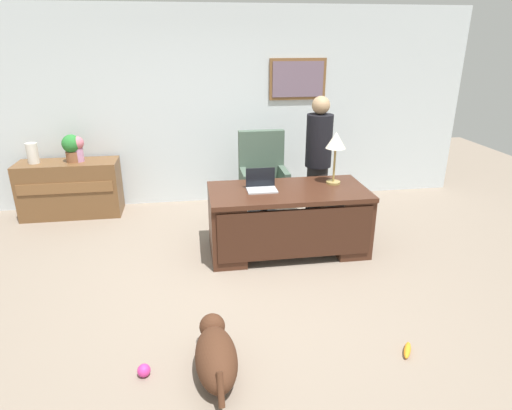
{
  "coord_description": "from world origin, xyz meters",
  "views": [
    {
      "loc": [
        -0.54,
        -3.6,
        2.28
      ],
      "look_at": [
        0.07,
        0.3,
        0.75
      ],
      "focal_mm": 30.45,
      "sensor_mm": 36.0,
      "label": 1
    }
  ],
  "objects_px": {
    "dog_toy_ball": "(144,370)",
    "dog_toy_bone": "(407,350)",
    "dog_lying": "(216,354)",
    "laptop": "(261,184)",
    "vase_empty": "(32,153)",
    "armchair": "(263,181)",
    "potted_plant": "(72,147)",
    "person_standing": "(318,161)",
    "vase_with_flowers": "(78,147)",
    "credenza": "(71,189)",
    "desk_lamp": "(336,144)",
    "desk": "(288,219)"
  },
  "relations": [
    {
      "from": "dog_toy_ball",
      "to": "dog_toy_bone",
      "type": "distance_m",
      "value": 1.99
    },
    {
      "from": "dog_lying",
      "to": "laptop",
      "type": "xyz_separation_m",
      "value": [
        0.64,
        1.88,
        0.63
      ]
    },
    {
      "from": "dog_lying",
      "to": "vase_empty",
      "type": "relative_size",
      "value": 3.04
    },
    {
      "from": "dog_lying",
      "to": "dog_toy_ball",
      "type": "relative_size",
      "value": 8.57
    },
    {
      "from": "armchair",
      "to": "laptop",
      "type": "bearing_deg",
      "value": -100.92
    },
    {
      "from": "laptop",
      "to": "potted_plant",
      "type": "xyz_separation_m",
      "value": [
        -2.27,
        1.44,
        0.16
      ]
    },
    {
      "from": "person_standing",
      "to": "potted_plant",
      "type": "height_order",
      "value": "person_standing"
    },
    {
      "from": "vase_with_flowers",
      "to": "credenza",
      "type": "bearing_deg",
      "value": -179.52
    },
    {
      "from": "desk_lamp",
      "to": "potted_plant",
      "type": "relative_size",
      "value": 1.63
    },
    {
      "from": "dog_lying",
      "to": "armchair",
      "type": "bearing_deg",
      "value": 73.83
    },
    {
      "from": "credenza",
      "to": "vase_empty",
      "type": "xyz_separation_m",
      "value": [
        -0.4,
        0.0,
        0.51
      ]
    },
    {
      "from": "credenza",
      "to": "vase_empty",
      "type": "relative_size",
      "value": 4.84
    },
    {
      "from": "armchair",
      "to": "potted_plant",
      "type": "xyz_separation_m",
      "value": [
        -2.46,
        0.46,
        0.44
      ]
    },
    {
      "from": "vase_empty",
      "to": "person_standing",
      "type": "bearing_deg",
      "value": -12.98
    },
    {
      "from": "armchair",
      "to": "dog_toy_ball",
      "type": "height_order",
      "value": "armchair"
    },
    {
      "from": "vase_with_flowers",
      "to": "dog_toy_bone",
      "type": "relative_size",
      "value": 1.69
    },
    {
      "from": "dog_toy_ball",
      "to": "desk_lamp",
      "type": "bearing_deg",
      "value": 43.95
    },
    {
      "from": "desk_lamp",
      "to": "potted_plant",
      "type": "height_order",
      "value": "desk_lamp"
    },
    {
      "from": "credenza",
      "to": "dog_toy_bone",
      "type": "xyz_separation_m",
      "value": [
        3.2,
        -3.34,
        -0.35
      ]
    },
    {
      "from": "desk_lamp",
      "to": "potted_plant",
      "type": "distance_m",
      "value": 3.4
    },
    {
      "from": "credenza",
      "to": "vase_with_flowers",
      "type": "bearing_deg",
      "value": 0.48
    },
    {
      "from": "potted_plant",
      "to": "desk",
      "type": "bearing_deg",
      "value": -30.64
    },
    {
      "from": "laptop",
      "to": "armchair",
      "type": "bearing_deg",
      "value": 79.08
    },
    {
      "from": "person_standing",
      "to": "dog_toy_ball",
      "type": "bearing_deg",
      "value": -128.72
    },
    {
      "from": "desk_lamp",
      "to": "vase_with_flowers",
      "type": "relative_size",
      "value": 1.76
    },
    {
      "from": "desk",
      "to": "person_standing",
      "type": "distance_m",
      "value": 0.98
    },
    {
      "from": "desk",
      "to": "dog_lying",
      "type": "relative_size",
      "value": 2.14
    },
    {
      "from": "armchair",
      "to": "dog_toy_ball",
      "type": "distance_m",
      "value": 3.16
    },
    {
      "from": "potted_plant",
      "to": "laptop",
      "type": "bearing_deg",
      "value": -32.4
    },
    {
      "from": "credenza",
      "to": "armchair",
      "type": "distance_m",
      "value": 2.6
    },
    {
      "from": "desk",
      "to": "potted_plant",
      "type": "bearing_deg",
      "value": 149.36
    },
    {
      "from": "dog_toy_ball",
      "to": "credenza",
      "type": "bearing_deg",
      "value": 110.2
    },
    {
      "from": "desk",
      "to": "armchair",
      "type": "distance_m",
      "value": 1.06
    },
    {
      "from": "person_standing",
      "to": "dog_lying",
      "type": "relative_size",
      "value": 2.02
    },
    {
      "from": "desk",
      "to": "vase_empty",
      "type": "xyz_separation_m",
      "value": [
        -3.06,
        1.52,
        0.48
      ]
    },
    {
      "from": "desk",
      "to": "dog_toy_bone",
      "type": "distance_m",
      "value": 1.94
    },
    {
      "from": "vase_with_flowers",
      "to": "potted_plant",
      "type": "distance_m",
      "value": 0.07
    },
    {
      "from": "desk_lamp",
      "to": "dog_toy_bone",
      "type": "bearing_deg",
      "value": -90.35
    },
    {
      "from": "credenza",
      "to": "vase_with_flowers",
      "type": "distance_m",
      "value": 0.59
    },
    {
      "from": "vase_empty",
      "to": "vase_with_flowers",
      "type": "bearing_deg",
      "value": 0.0
    },
    {
      "from": "armchair",
      "to": "dog_toy_bone",
      "type": "height_order",
      "value": "armchair"
    },
    {
      "from": "dog_lying",
      "to": "potted_plant",
      "type": "height_order",
      "value": "potted_plant"
    },
    {
      "from": "credenza",
      "to": "dog_lying",
      "type": "height_order",
      "value": "credenza"
    },
    {
      "from": "vase_empty",
      "to": "dog_toy_ball",
      "type": "height_order",
      "value": "vase_empty"
    },
    {
      "from": "armchair",
      "to": "dog_toy_ball",
      "type": "bearing_deg",
      "value": -115.49
    },
    {
      "from": "dog_lying",
      "to": "vase_empty",
      "type": "bearing_deg",
      "value": 122.55
    },
    {
      "from": "person_standing",
      "to": "vase_empty",
      "type": "height_order",
      "value": "person_standing"
    },
    {
      "from": "vase_empty",
      "to": "desk",
      "type": "bearing_deg",
      "value": -26.4
    },
    {
      "from": "dog_lying",
      "to": "vase_with_flowers",
      "type": "height_order",
      "value": "vase_with_flowers"
    },
    {
      "from": "vase_empty",
      "to": "dog_lying",
      "type": "bearing_deg",
      "value": -57.45
    }
  ]
}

